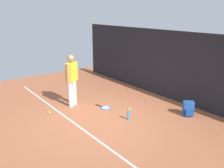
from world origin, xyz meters
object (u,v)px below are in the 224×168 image
at_px(tennis_player, 72,77).
at_px(backpack, 188,109).
at_px(tennis_racket, 105,108).
at_px(tennis_ball_by_fence, 129,109).
at_px(tennis_ball_near_player, 49,113).
at_px(water_bottle, 128,115).

relative_size(tennis_player, backpack, 3.86).
height_order(tennis_racket, tennis_ball_by_fence, tennis_ball_by_fence).
height_order(tennis_player, tennis_ball_near_player, tennis_player).
bearing_deg(tennis_ball_by_fence, tennis_racket, -139.71).
distance_m(backpack, water_bottle, 1.83).
bearing_deg(tennis_ball_by_fence, tennis_player, -139.21).
xyz_separation_m(tennis_racket, backpack, (1.98, 1.65, 0.20)).
distance_m(tennis_racket, water_bottle, 1.14).
distance_m(backpack, tennis_ball_near_player, 4.21).
height_order(tennis_player, tennis_ball_by_fence, tennis_player).
relative_size(tennis_racket, tennis_ball_by_fence, 9.65).
xyz_separation_m(tennis_racket, water_bottle, (1.13, 0.02, 0.13)).
xyz_separation_m(tennis_player, backpack, (2.80, 2.37, -0.76)).
xyz_separation_m(tennis_racket, tennis_ball_by_fence, (0.60, 0.51, 0.02)).
bearing_deg(water_bottle, tennis_ball_near_player, -137.36).
height_order(tennis_racket, backpack, backpack).
bearing_deg(backpack, tennis_ball_near_player, 178.26).
bearing_deg(tennis_racket, water_bottle, -13.12).
xyz_separation_m(tennis_ball_near_player, tennis_ball_by_fence, (1.26, 2.14, 0.00)).
distance_m(backpack, tennis_ball_by_fence, 1.79).
bearing_deg(tennis_player, tennis_racket, -80.07).
relative_size(tennis_ball_near_player, water_bottle, 0.24).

